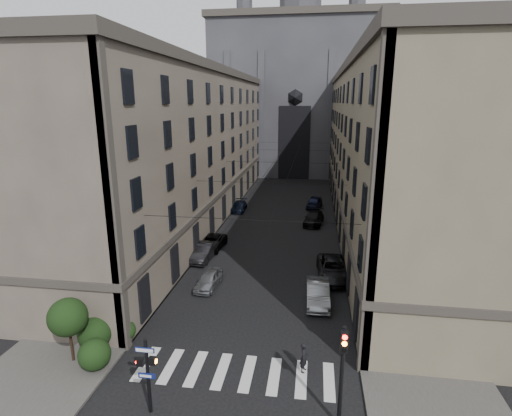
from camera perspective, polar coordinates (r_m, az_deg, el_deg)
The scene contains 19 objects.
sidewalk_left at distance 54.05m, azimuth -7.53°, elevation -0.94°, with size 7.00×80.00×0.15m, color #383533.
sidewalk_right at distance 52.47m, azimuth 15.14°, elevation -1.83°, with size 7.00×80.00×0.15m, color #383533.
zebra_crossing at distance 24.35m, azimuth -3.07°, elevation -22.36°, with size 11.00×3.20×0.01m, color beige.
building_left at distance 53.19m, azimuth -10.96°, elevation 8.84°, with size 13.60×60.60×18.85m.
building_right at distance 51.13m, azimuth 19.15°, elevation 8.06°, with size 13.60×60.60×18.85m.
gothic_tower at distance 89.06m, azimuth 6.05°, elevation 16.83°, with size 35.00×23.00×58.00m.
pedestrian_signal_left at distance 21.22m, azimuth -15.26°, elevation -21.53°, with size 1.02×0.38×4.00m.
traffic_light_right at distance 19.65m, azimuth 12.23°, elevation -21.14°, with size 0.34×0.50×5.20m.
shrub_cluster at distance 26.26m, azimuth -22.92°, elevation -15.91°, with size 3.90×4.40×3.90m.
tram_wires at distance 50.31m, azimuth 3.73°, elevation 6.33°, with size 14.00×60.00×0.43m.
car_left_near at distance 33.36m, azimuth -6.79°, elevation -10.14°, with size 1.58×3.93×1.34m, color gray.
car_left_midnear at distance 38.95m, azimuth -7.45°, elevation -6.23°, with size 1.63×4.68×1.54m, color black.
car_left_midfar at distance 41.50m, azimuth -6.41°, elevation -4.96°, with size 2.29×4.97×1.38m, color black.
car_left_far at distance 55.61m, azimuth -2.46°, elevation 0.25°, with size 1.84×4.52×1.31m, color black.
car_right_near at distance 31.12m, azimuth 8.81°, elevation -11.91°, with size 1.67×4.79×1.58m, color gray.
car_right_midnear at distance 35.45m, azimuth 11.01°, elevation -8.50°, with size 2.72×5.89×1.64m, color black.
car_right_midfar at distance 50.08m, azimuth 8.26°, elevation -1.44°, with size 2.12×5.21×1.51m, color black.
car_right_far at distance 57.65m, azimuth 8.34°, elevation 0.78°, with size 1.90×4.73×1.61m, color black.
pedestrian at distance 24.03m, azimuth 6.88°, elevation -20.43°, with size 0.65×0.43×1.78m, color black.
Camera 1 is at (4.01, -13.96, 14.76)m, focal length 28.00 mm.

